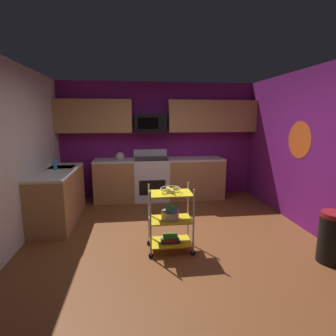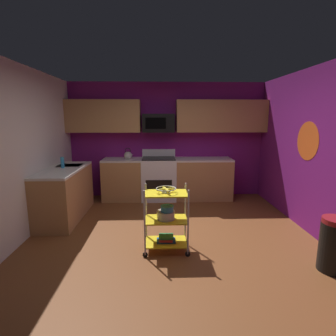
# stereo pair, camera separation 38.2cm
# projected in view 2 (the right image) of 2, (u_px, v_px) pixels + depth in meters

# --- Properties ---
(floor) EXTENTS (4.40, 4.80, 0.04)m
(floor) POSITION_uv_depth(u_px,v_px,m) (172.00, 241.00, 4.01)
(floor) COLOR brown
(floor) RESTS_ON ground
(wall_back) EXTENTS (4.52, 0.06, 2.60)m
(wall_back) POSITION_uv_depth(u_px,v_px,m) (167.00, 140.00, 6.15)
(wall_back) COLOR #751970
(wall_back) RESTS_ON ground
(wall_left) EXTENTS (0.06, 4.80, 2.60)m
(wall_left) POSITION_uv_depth(u_px,v_px,m) (12.00, 155.00, 3.69)
(wall_left) COLOR silver
(wall_left) RESTS_ON ground
(wall_right) EXTENTS (0.06, 4.80, 2.60)m
(wall_right) POSITION_uv_depth(u_px,v_px,m) (326.00, 154.00, 3.84)
(wall_right) COLOR #751970
(wall_right) RESTS_ON ground
(wall_flower_decal) EXTENTS (0.00, 0.62, 0.62)m
(wall_flower_decal) POSITION_uv_depth(u_px,v_px,m) (307.00, 141.00, 4.25)
(wall_flower_decal) COLOR #E5591E
(counter_run) EXTENTS (3.63, 2.20, 0.92)m
(counter_run) POSITION_uv_depth(u_px,v_px,m) (135.00, 183.00, 5.57)
(counter_run) COLOR #B27F4C
(counter_run) RESTS_ON ground
(oven_range) EXTENTS (0.76, 0.65, 1.10)m
(oven_range) POSITION_uv_depth(u_px,v_px,m) (159.00, 178.00, 5.98)
(oven_range) COLOR white
(oven_range) RESTS_ON ground
(upper_cabinets) EXTENTS (4.40, 0.33, 0.70)m
(upper_cabinets) POSITION_uv_depth(u_px,v_px,m) (169.00, 116.00, 5.86)
(upper_cabinets) COLOR #B27F4C
(microwave) EXTENTS (0.70, 0.39, 0.40)m
(microwave) POSITION_uv_depth(u_px,v_px,m) (158.00, 123.00, 5.85)
(microwave) COLOR black
(rolling_cart) EXTENTS (0.63, 0.39, 0.91)m
(rolling_cart) POSITION_uv_depth(u_px,v_px,m) (166.00, 219.00, 3.62)
(rolling_cart) COLOR silver
(rolling_cart) RESTS_ON ground
(fruit_bowl) EXTENTS (0.27, 0.27, 0.07)m
(fruit_bowl) POSITION_uv_depth(u_px,v_px,m) (166.00, 189.00, 3.54)
(fruit_bowl) COLOR silver
(fruit_bowl) RESTS_ON rolling_cart
(mixing_bowl_large) EXTENTS (0.25, 0.25, 0.11)m
(mixing_bowl_large) POSITION_uv_depth(u_px,v_px,m) (166.00, 215.00, 3.61)
(mixing_bowl_large) COLOR silver
(mixing_bowl_large) RESTS_ON rolling_cart
(mixing_bowl_small) EXTENTS (0.18, 0.18, 0.08)m
(mixing_bowl_small) POSITION_uv_depth(u_px,v_px,m) (167.00, 208.00, 3.57)
(mixing_bowl_small) COLOR #338CBF
(mixing_bowl_small) RESTS_ON rolling_cart
(book_stack) EXTENTS (0.26, 0.19, 0.09)m
(book_stack) POSITION_uv_depth(u_px,v_px,m) (166.00, 239.00, 3.67)
(book_stack) COLOR #1E4C8C
(book_stack) RESTS_ON rolling_cart
(kettle) EXTENTS (0.21, 0.18, 0.26)m
(kettle) POSITION_uv_depth(u_px,v_px,m) (128.00, 155.00, 5.85)
(kettle) COLOR beige
(kettle) RESTS_ON counter_run
(dish_soap_bottle) EXTENTS (0.06, 0.06, 0.20)m
(dish_soap_bottle) POSITION_uv_depth(u_px,v_px,m) (62.00, 162.00, 4.80)
(dish_soap_bottle) COLOR #2D8CBF
(dish_soap_bottle) RESTS_ON counter_run
(trash_can) EXTENTS (0.34, 0.42, 0.66)m
(trash_can) POSITION_uv_depth(u_px,v_px,m) (335.00, 245.00, 3.16)
(trash_can) COLOR black
(trash_can) RESTS_ON ground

